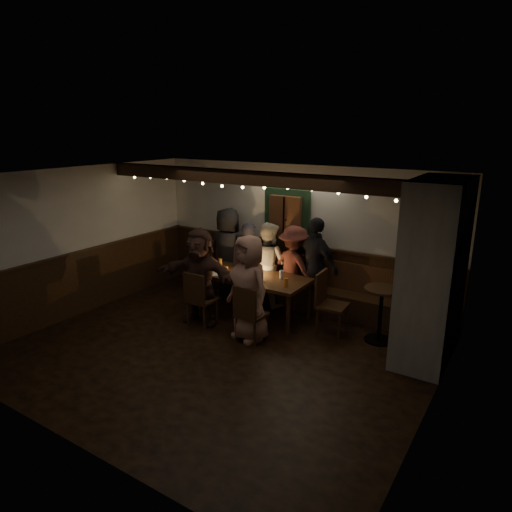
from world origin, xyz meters
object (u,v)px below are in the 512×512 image
Objects in this scene: person_a at (228,251)px; person_b at (248,261)px; chair_end at (327,299)px; person_d at (294,268)px; high_top at (381,308)px; chair_near_left at (198,296)px; person_c at (268,264)px; person_g at (249,288)px; person_e at (315,266)px; person_f at (200,276)px; dining_table at (250,278)px; chair_near_right at (248,311)px.

person_a reaches higher than person_b.
person_d is (-0.93, 0.61, 0.21)m from chair_end.
high_top is at bearing 9.34° from chair_end.
chair_near_left is 2.95m from high_top.
person_g is at bearing 121.11° from person_c.
person_e reaches higher than person_d.
person_d is at bearing 58.35° from chair_near_left.
dining_table is at bearing 46.25° from person_f.
chair_near_right is 0.53× the size of person_e.
person_c is at bearing 73.33° from chair_near_left.
person_c is 0.90× the size of person_e.
person_d reaches higher than high_top.
chair_near_left is 1.50m from person_b.
person_b is at bearing 89.10° from chair_near_left.
person_e reaches higher than chair_end.
dining_table is 1.18m from person_e.
person_b is (-2.71, 0.39, 0.22)m from high_top.
chair_end reaches higher than high_top.
person_g is at bearing -136.30° from chair_end.
high_top is 3.32m from person_a.
chair_near_right is 1.86m from person_b.
person_f is at bearing -161.34° from high_top.
person_d reaches higher than chair_near_right.
person_d reaches higher than dining_table.
person_d is (0.94, 0.09, 0.00)m from person_b.
person_b is at bearing 140.54° from person_g.
chair_end reaches higher than dining_table.
dining_table is 1.21× the size of person_e.
person_b is 0.93× the size of person_f.
chair_end is at bearing 160.42° from person_a.
person_c is 1.46m from person_f.
person_c reaches higher than chair_near_left.
person_a is 0.98m from person_c.
chair_end is (1.89, 0.95, 0.04)m from chair_near_left.
person_c is at bearing 91.31° from dining_table.
person_b is (0.02, 1.48, 0.24)m from chair_near_left.
person_f is (-1.44, -1.44, -0.04)m from person_e.
person_f is 1.04m from person_g.
person_c is (-1.44, 0.55, 0.21)m from chair_end.
person_b is at bearing 164.77° from person_a.
person_g is (1.49, -1.51, -0.03)m from person_a.
person_e is (1.90, 0.01, 0.00)m from person_a.
person_b is at bearing 19.44° from person_d.
chair_near_right is 0.60× the size of person_b.
person_a is at bearing 108.52° from chair_near_left.
person_a reaches higher than chair_end.
person_g is (-1.77, -1.03, 0.29)m from high_top.
high_top is at bearing -178.85° from person_c.
chair_near_right is 1.33m from chair_end.
person_g reaches higher than chair_end.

